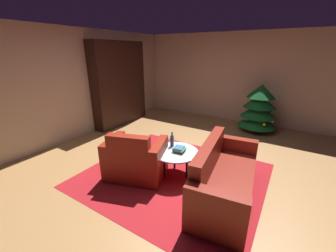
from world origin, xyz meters
The scene contains 11 objects.
ground_plane centered at (0.00, 0.00, 0.00)m, with size 8.01×8.01×0.00m, color #9D7042.
wall_back centered at (0.00, 3.37, 1.27)m, with size 5.64×0.06×2.53m, color tan.
wall_left centered at (-2.79, 0.00, 1.27)m, with size 0.06×6.79×2.53m, color tan.
area_rug centered at (0.13, -0.22, 0.00)m, with size 2.88×2.59×0.01m, color maroon.
bookshelf_unit centered at (-2.56, 1.48, 1.16)m, with size 0.33×1.77×2.28m.
armchair_red centered at (-0.41, -0.57, 0.31)m, with size 1.12×0.96×0.85m.
couch_red centered at (1.01, -0.31, 0.29)m, with size 0.92×1.78×0.83m.
coffee_table centered at (0.14, -0.18, 0.41)m, with size 0.76×0.76×0.45m.
book_stack_on_table centered at (0.20, -0.16, 0.49)m, with size 0.20×0.19×0.08m.
bottle_on_table centered at (-0.01, -0.04, 0.55)m, with size 0.06×0.06×0.27m.
decorated_tree centered at (0.93, 2.76, 0.62)m, with size 0.97×0.97×1.24m.
Camera 1 is at (1.67, -2.88, 2.03)m, focal length 22.14 mm.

